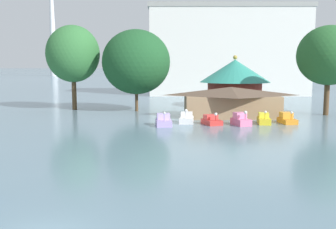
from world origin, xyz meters
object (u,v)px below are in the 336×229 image
at_px(green_roof_pavilion, 234,80).
at_px(shoreline_tree_tall_left, 72,54).
at_px(pedal_boat_yellow, 263,119).
at_px(boathouse, 230,101).
at_px(pedal_boat_lavender, 163,121).
at_px(pedal_boat_orange, 286,119).
at_px(shoreline_tree_right, 328,56).
at_px(pedal_boat_pink, 240,120).
at_px(pedal_boat_red, 211,121).
at_px(pedal_boat_white, 186,118).
at_px(shoreline_tree_mid, 135,62).
at_px(background_building_block, 226,51).

height_order(green_roof_pavilion, shoreline_tree_tall_left, shoreline_tree_tall_left).
bearing_deg(pedal_boat_yellow, boathouse, -148.16).
height_order(pedal_boat_lavender, pedal_boat_yellow, pedal_boat_lavender).
relative_size(pedal_boat_orange, shoreline_tree_right, 0.25).
xyz_separation_m(shoreline_tree_tall_left, shoreline_tree_right, (36.02, -6.58, -0.41)).
xyz_separation_m(pedal_boat_orange, boathouse, (-5.69, 5.84, 1.57)).
bearing_deg(pedal_boat_pink, shoreline_tree_tall_left, -141.40).
distance_m(pedal_boat_yellow, shoreline_tree_tall_left, 30.36).
bearing_deg(shoreline_tree_right, pedal_boat_red, -153.51).
height_order(pedal_boat_lavender, shoreline_tree_right, shoreline_tree_right).
height_order(pedal_boat_red, pedal_boat_yellow, pedal_boat_yellow).
bearing_deg(pedal_boat_red, pedal_boat_lavender, -99.93).
distance_m(pedal_boat_lavender, shoreline_tree_tall_left, 22.45).
distance_m(pedal_boat_lavender, pedal_boat_red, 5.60).
relative_size(pedal_boat_white, shoreline_tree_mid, 0.24).
bearing_deg(pedal_boat_pink, boathouse, 162.40).
bearing_deg(pedal_boat_white, pedal_boat_orange, 94.80).
height_order(green_roof_pavilion, background_building_block, background_building_block).
relative_size(pedal_boat_lavender, boathouse, 0.23).
xyz_separation_m(shoreline_tree_tall_left, background_building_block, (28.19, 31.49, 1.67)).
height_order(pedal_boat_lavender, shoreline_tree_mid, shoreline_tree_mid).
height_order(pedal_boat_white, pedal_boat_orange, pedal_boat_white).
bearing_deg(pedal_boat_orange, pedal_boat_pink, -79.98).
bearing_deg(green_roof_pavilion, background_building_block, 84.05).
distance_m(pedal_boat_orange, green_roof_pavilion, 19.02).
bearing_deg(shoreline_tree_mid, pedal_boat_pink, -46.02).
bearing_deg(green_roof_pavilion, pedal_boat_white, -115.83).
bearing_deg(shoreline_tree_tall_left, pedal_boat_orange, -25.98).
distance_m(pedal_boat_red, shoreline_tree_right, 20.05).
relative_size(green_roof_pavilion, shoreline_tree_mid, 0.96).
xyz_separation_m(green_roof_pavilion, background_building_block, (2.81, 26.96, 5.80)).
distance_m(pedal_boat_white, boathouse, 8.46).
height_order(pedal_boat_yellow, shoreline_tree_mid, shoreline_tree_mid).
relative_size(pedal_boat_red, pedal_boat_orange, 0.99).
bearing_deg(pedal_boat_lavender, shoreline_tree_right, 107.28).
bearing_deg(pedal_boat_yellow, pedal_boat_lavender, -75.50).
xyz_separation_m(pedal_boat_lavender, pedal_boat_pink, (8.79, 0.38, 0.04)).
bearing_deg(pedal_boat_white, green_roof_pavilion, 160.05).
distance_m(pedal_boat_lavender, pedal_boat_orange, 14.65).
bearing_deg(pedal_boat_pink, pedal_boat_white, -123.21).
xyz_separation_m(pedal_boat_white, background_building_block, (11.59, 45.11, 9.64)).
relative_size(pedal_boat_yellow, shoreline_tree_right, 0.25).
relative_size(pedal_boat_yellow, shoreline_tree_mid, 0.25).
distance_m(pedal_boat_pink, shoreline_tree_right, 17.64).
relative_size(pedal_boat_lavender, shoreline_tree_right, 0.24).
bearing_deg(shoreline_tree_mid, pedal_boat_yellow, -37.81).
distance_m(shoreline_tree_mid, background_building_block, 38.29).
bearing_deg(boathouse, pedal_boat_orange, -45.75).
bearing_deg(pedal_boat_red, pedal_boat_yellow, 76.36).
bearing_deg(pedal_boat_pink, pedal_boat_yellow, 93.85).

